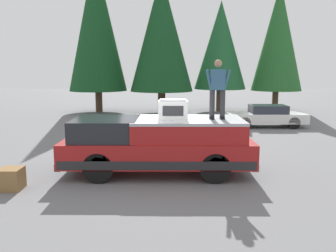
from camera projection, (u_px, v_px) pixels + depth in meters
ground_plane at (153, 172)px, 10.68m from camera, size 90.00×90.00×0.00m
pickup_truck at (158, 145)px, 10.41m from camera, size 2.01×5.54×1.65m
compressor_unit at (173, 109)px, 10.27m from camera, size 0.65×0.84×0.56m
person_on_truck_bed at (218, 88)px, 10.07m from camera, size 0.29×0.72×1.69m
parked_car_white at (266, 116)px, 18.89m from camera, size 1.64×4.10×1.16m
wooden_crate at (11, 179)px, 9.11m from camera, size 0.56×0.56×0.56m
conifer_far_left at (278, 37)px, 25.07m from camera, size 3.55×3.55×9.04m
conifer_left at (221, 46)px, 25.18m from camera, size 3.69×3.69×7.79m
conifer_center_left at (161, 33)px, 23.83m from camera, size 4.30×4.30×9.36m
conifer_center_right at (97, 23)px, 24.39m from camera, size 4.03×4.03×10.81m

